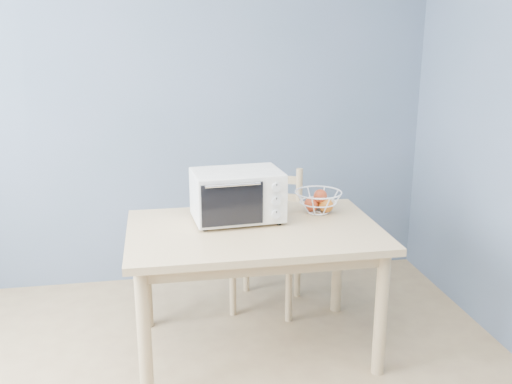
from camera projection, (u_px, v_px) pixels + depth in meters
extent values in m
cube|color=slate|center=(151.00, 106.00, 3.98)|extent=(4.00, 0.01, 2.60)
cube|color=tan|center=(254.00, 231.00, 3.17)|extent=(1.40, 0.90, 0.04)
cylinder|color=tan|center=(144.00, 335.00, 2.82)|extent=(0.07, 0.07, 0.71)
cylinder|color=tan|center=(381.00, 314.00, 3.03)|extent=(0.07, 0.07, 0.71)
cylinder|color=tan|center=(145.00, 274.00, 3.52)|extent=(0.07, 0.07, 0.71)
cylinder|color=tan|center=(338.00, 261.00, 3.73)|extent=(0.07, 0.07, 0.71)
cube|color=white|center=(237.00, 195.00, 3.25)|extent=(0.53, 0.37, 0.28)
cube|color=black|center=(226.00, 196.00, 3.24)|extent=(0.35, 0.31, 0.22)
cube|color=black|center=(232.00, 205.00, 3.08)|extent=(0.34, 0.04, 0.23)
cylinder|color=silver|center=(233.00, 185.00, 3.03)|extent=(0.30, 0.04, 0.02)
cube|color=white|center=(275.00, 200.00, 3.14)|extent=(0.14, 0.02, 0.26)
cylinder|color=black|center=(205.00, 229.00, 3.12)|extent=(0.03, 0.03, 0.02)
cylinder|color=black|center=(279.00, 223.00, 3.23)|extent=(0.03, 0.03, 0.02)
cylinder|color=black|center=(198.00, 215.00, 3.36)|extent=(0.03, 0.03, 0.02)
cylinder|color=black|center=(267.00, 210.00, 3.46)|extent=(0.03, 0.03, 0.02)
cylinder|color=silver|center=(276.00, 187.00, 3.11)|extent=(0.05, 0.02, 0.05)
cylinder|color=silver|center=(276.00, 201.00, 3.13)|extent=(0.05, 0.02, 0.05)
cylinder|color=silver|center=(276.00, 214.00, 3.15)|extent=(0.05, 0.02, 0.05)
torus|color=white|center=(318.00, 192.00, 3.40)|extent=(0.34, 0.34, 0.01)
torus|color=white|center=(318.00, 202.00, 3.42)|extent=(0.27, 0.27, 0.01)
torus|color=white|center=(318.00, 212.00, 3.43)|extent=(0.16, 0.16, 0.01)
sphere|color=#B12617|center=(311.00, 204.00, 3.42)|extent=(0.09, 0.09, 0.09)
sphere|color=#C46417|center=(326.00, 206.00, 3.41)|extent=(0.09, 0.09, 0.09)
sphere|color=#FFA163|center=(316.00, 202.00, 3.47)|extent=(0.08, 0.08, 0.08)
sphere|color=#B12617|center=(320.00, 196.00, 3.40)|extent=(0.08, 0.08, 0.08)
cube|color=tan|center=(267.00, 239.00, 3.77)|extent=(0.56, 0.56, 0.03)
cylinder|color=tan|center=(233.00, 282.00, 3.70)|extent=(0.05, 0.05, 0.46)
cylinder|color=tan|center=(289.00, 288.00, 3.63)|extent=(0.05, 0.05, 0.46)
cylinder|color=tan|center=(246.00, 261.00, 4.05)|extent=(0.05, 0.05, 0.46)
cylinder|color=tan|center=(298.00, 265.00, 3.97)|extent=(0.05, 0.05, 0.46)
cylinder|color=tan|center=(246.00, 198.00, 3.92)|extent=(0.05, 0.05, 0.46)
cylinder|color=tan|center=(299.00, 202.00, 3.85)|extent=(0.05, 0.05, 0.46)
cube|color=tan|center=(272.00, 214.00, 3.91)|extent=(0.35, 0.16, 0.05)
cube|color=tan|center=(272.00, 196.00, 3.88)|extent=(0.35, 0.16, 0.05)
cube|color=tan|center=(272.00, 179.00, 3.84)|extent=(0.35, 0.16, 0.05)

